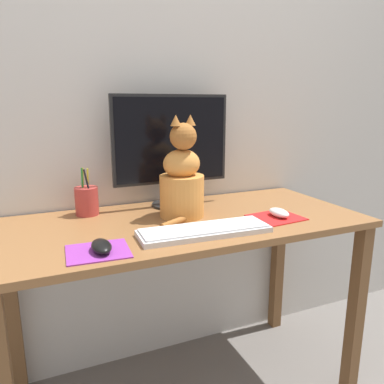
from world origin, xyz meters
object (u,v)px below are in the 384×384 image
monitor (171,146)px  computer_mouse_right (279,213)px  keyboard (204,231)px  computer_mouse_left (101,246)px  pen_cup (87,201)px  cat (182,180)px

monitor → computer_mouse_right: monitor is taller
monitor → computer_mouse_right: size_ratio=4.90×
keyboard → computer_mouse_right: computer_mouse_right is taller
computer_mouse_left → computer_mouse_right: size_ratio=1.09×
computer_mouse_right → computer_mouse_left: bearing=-173.2°
monitor → computer_mouse_left: size_ratio=4.51×
monitor → pen_cup: size_ratio=2.67×
monitor → computer_mouse_right: 0.51m
keyboard → computer_mouse_right: (0.34, 0.05, 0.01)m
keyboard → computer_mouse_left: (-0.34, -0.03, 0.01)m
monitor → keyboard: size_ratio=1.09×
monitor → keyboard: bearing=-94.3°
monitor → pen_cup: 0.40m
cat → keyboard: bearing=-101.8°
cat → pen_cup: cat is taller
monitor → computer_mouse_left: 0.59m
computer_mouse_left → computer_mouse_right: same height
pen_cup → keyboard: bearing=-49.8°
monitor → keyboard: (-0.03, -0.38, -0.24)m
monitor → keyboard: 0.45m
computer_mouse_right → pen_cup: bearing=153.7°
monitor → computer_mouse_left: monitor is taller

